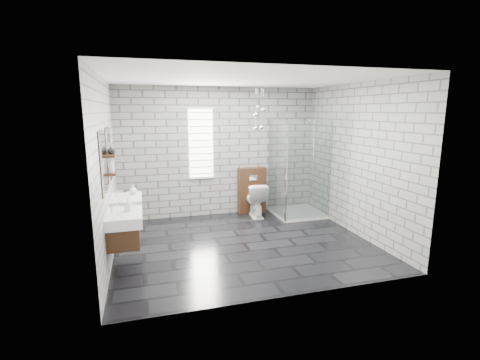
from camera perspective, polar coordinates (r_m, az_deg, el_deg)
name	(u,v)px	position (r m, az deg, el deg)	size (l,w,h in m)	color
floor	(244,244)	(6.02, 0.62, -10.41)	(4.20, 3.60, 0.02)	black
ceiling	(244,78)	(5.61, 0.68, 16.36)	(4.20, 3.60, 0.02)	white
wall_back	(220,152)	(7.39, -3.37, 4.57)	(4.20, 0.02, 2.70)	gray
wall_front	(289,188)	(3.98, 8.11, -1.38)	(4.20, 0.02, 2.70)	gray
wall_left	(106,171)	(5.45, -21.14, 1.39)	(0.02, 3.60, 2.70)	gray
wall_right	(357,160)	(6.57, 18.61, 3.15)	(0.02, 3.60, 2.70)	gray
vanity_left	(122,219)	(5.04, -18.87, -6.15)	(0.47, 0.70, 1.57)	#3C2312
vanity_right	(124,203)	(5.93, -18.47, -3.54)	(0.47, 0.70, 1.57)	#3C2312
shelf_lower	(112,173)	(5.40, -20.32, 1.04)	(0.14, 0.30, 0.03)	#3C2312
shelf_upper	(110,156)	(5.36, -20.51, 3.77)	(0.14, 0.30, 0.03)	#3C2312
window	(201,143)	(7.27, -6.44, 5.99)	(0.56, 0.05, 1.48)	white
cistern_panel	(252,190)	(7.61, 1.95, -1.72)	(0.60, 0.20, 1.00)	#3C2312
flush_plate	(253,178)	(7.45, 2.21, 0.36)	(0.18, 0.01, 0.12)	silver
shower_enclosure	(296,193)	(7.43, 9.16, -2.15)	(1.00, 1.00, 2.03)	white
pendant_cluster	(259,117)	(7.09, 3.08, 10.30)	(0.28, 0.22, 0.88)	silver
toilet	(255,199)	(7.41, 2.54, -3.20)	(0.40, 0.70, 0.72)	white
soap_bottle_a	(128,204)	(5.06, -17.87, -3.82)	(0.09, 0.09, 0.19)	#B2B2B2
soap_bottle_b	(133,189)	(6.04, -17.13, -1.50)	(0.12, 0.12, 0.16)	#B2B2B2
soap_bottle_c	(111,166)	(5.30, -20.36, 2.16)	(0.08, 0.08, 0.21)	#B2B2B2
vase	(111,150)	(5.42, -20.40, 4.63)	(0.11, 0.11, 0.11)	#B2B2B2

